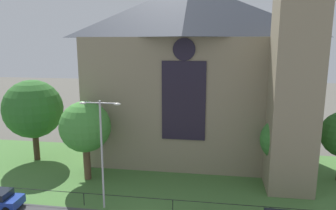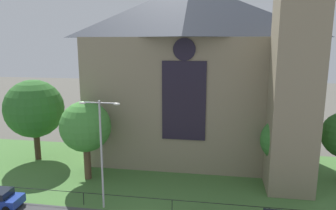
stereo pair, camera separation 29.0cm
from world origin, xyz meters
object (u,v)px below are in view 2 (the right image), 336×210
object	(u,v)px
tree_left_near	(86,127)
tree_left_far	(34,109)
tree_right_near	(283,141)
church_building	(196,71)
streetlamp_near	(101,142)

from	to	relation	value
tree_left_near	tree_left_far	xyz separation A→B (m)	(-7.98, 4.17, 0.65)
tree_left_near	tree_right_near	size ratio (longest dim) A/B	1.18
church_building	tree_left_far	world-z (taller)	church_building
tree_left_near	streetlamp_near	world-z (taller)	streetlamp_near
tree_left_near	streetlamp_near	xyz separation A→B (m)	(3.58, -5.17, 0.32)
tree_left_far	streetlamp_near	size ratio (longest dim) A/B	1.03
tree_left_near	tree_left_far	world-z (taller)	tree_left_far
church_building	tree_right_near	size ratio (longest dim) A/B	3.88
streetlamp_near	church_building	bearing A→B (deg)	63.99
tree_left_near	church_building	bearing A→B (deg)	39.02
tree_left_near	streetlamp_near	bearing A→B (deg)	-55.31
church_building	tree_right_near	xyz separation A→B (m)	(8.65, -7.11, -5.71)
streetlamp_near	tree_left_near	bearing A→B (deg)	124.69
tree_left_far	streetlamp_near	bearing A→B (deg)	-38.95
tree_left_far	tree_right_near	bearing A→B (deg)	-6.62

